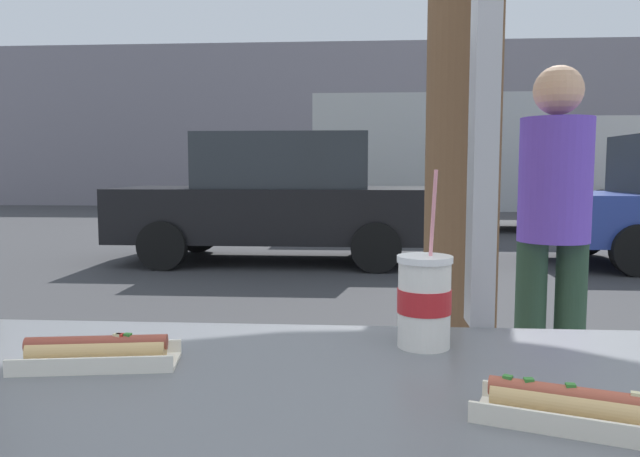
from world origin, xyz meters
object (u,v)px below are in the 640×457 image
at_px(hotdog_tray_near, 571,407).
at_px(parked_car_black, 279,198).
at_px(soda_cup_right, 424,300).
at_px(hotdog_tray_far, 97,352).
at_px(box_truck, 465,157).
at_px(pedestrian, 554,221).

relative_size(hotdog_tray_near, parked_car_black, 0.06).
relative_size(soda_cup_right, hotdog_tray_far, 1.19).
xyz_separation_m(hotdog_tray_near, box_truck, (1.95, 12.73, 0.55)).
bearing_deg(pedestrian, hotdog_tray_far, -125.09).
bearing_deg(hotdog_tray_near, parked_car_black, 100.47).
distance_m(parked_car_black, pedestrian, 6.06).
xyz_separation_m(soda_cup_right, parked_car_black, (-1.28, 7.42, -0.17)).
bearing_deg(parked_car_black, pedestrian, -70.34).
height_order(hotdog_tray_far, parked_car_black, parked_car_black).
bearing_deg(hotdog_tray_far, soda_cup_right, 14.88).
bearing_deg(box_truck, hotdog_tray_far, -101.98).
distance_m(parked_car_black, box_truck, 6.05).
xyz_separation_m(soda_cup_right, hotdog_tray_near, (0.15, -0.34, -0.07)).
height_order(box_truck, pedestrian, box_truck).
relative_size(hotdog_tray_far, pedestrian, 0.17).
bearing_deg(pedestrian, hotdog_tray_near, -106.30).
distance_m(hotdog_tray_near, box_truck, 12.89).
xyz_separation_m(hotdog_tray_near, pedestrian, (0.60, 2.06, 0.07)).
distance_m(hotdog_tray_near, pedestrian, 2.15).
bearing_deg(hotdog_tray_near, pedestrian, 73.70).
height_order(hotdog_tray_near, pedestrian, pedestrian).
bearing_deg(parked_car_black, hotdog_tray_far, -84.55).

